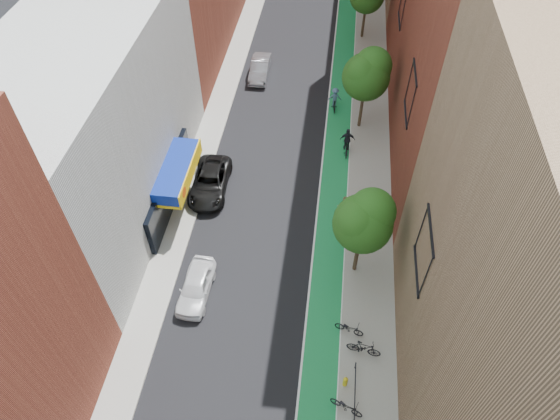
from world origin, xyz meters
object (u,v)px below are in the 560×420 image
(parked_car_silver, at_px, (260,68))
(cyclist_lane_mid, at_px, (347,144))
(cyclist_lane_far, at_px, (335,100))
(cyclist_lane_near, at_px, (343,211))
(fire_hydrant, at_px, (345,381))
(parked_car_white, at_px, (196,286))
(parked_car_black, at_px, (210,182))

(parked_car_silver, height_order, cyclist_lane_mid, cyclist_lane_mid)
(parked_car_silver, height_order, cyclist_lane_far, cyclist_lane_far)
(parked_car_silver, height_order, cyclist_lane_near, cyclist_lane_near)
(parked_car_silver, relative_size, fire_hydrant, 6.20)
(parked_car_silver, xyz_separation_m, cyclist_lane_mid, (8.01, -9.46, 0.16))
(fire_hydrant, bearing_deg, cyclist_lane_mid, 91.90)
(parked_car_silver, distance_m, fire_hydrant, 28.87)
(parked_car_white, xyz_separation_m, cyclist_lane_near, (8.25, 6.70, 0.32))
(parked_car_white, xyz_separation_m, parked_car_black, (-1.05, 8.49, 0.03))
(cyclist_lane_near, xyz_separation_m, fire_hydrant, (0.60, -11.23, -0.48))
(parked_car_silver, distance_m, cyclist_lane_near, 18.18)
(parked_car_silver, relative_size, cyclist_lane_near, 1.99)
(parked_car_white, bearing_deg, cyclist_lane_near, 40.72)
(parked_car_silver, xyz_separation_m, cyclist_lane_near, (8.01, -16.32, 0.28))
(parked_car_white, height_order, fire_hydrant, parked_car_white)
(cyclist_lane_near, distance_m, cyclist_lane_mid, 6.86)
(cyclist_lane_near, bearing_deg, fire_hydrant, 95.99)
(fire_hydrant, bearing_deg, parked_car_black, 127.25)
(parked_car_black, bearing_deg, cyclist_lane_mid, 26.78)
(cyclist_lane_mid, bearing_deg, fire_hydrant, 90.16)
(parked_car_white, xyz_separation_m, parked_car_silver, (0.23, 23.02, 0.03))
(parked_car_black, bearing_deg, fire_hydrant, -54.55)
(parked_car_black, bearing_deg, cyclist_lane_near, -12.70)
(cyclist_lane_mid, bearing_deg, parked_car_white, 56.95)
(parked_car_white, height_order, cyclist_lane_far, cyclist_lane_far)
(parked_car_white, bearing_deg, fire_hydrant, -25.49)
(parked_car_white, relative_size, parked_car_black, 0.78)
(cyclist_lane_mid, relative_size, cyclist_lane_far, 1.13)
(cyclist_lane_near, height_order, cyclist_lane_mid, cyclist_lane_near)
(parked_car_silver, bearing_deg, cyclist_lane_mid, -50.50)
(cyclist_lane_near, bearing_deg, parked_car_white, 42.02)
(parked_car_black, height_order, cyclist_lane_mid, cyclist_lane_mid)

